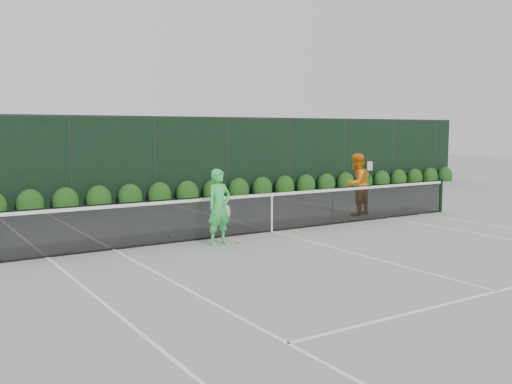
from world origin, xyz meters
TOP-DOWN VIEW (x-y plane):
  - ground at (0.00, 0.00)m, footprint 80.00×80.00m
  - tennis_net at (-0.02, 0.00)m, footprint 12.90×0.10m
  - player_woman at (-1.90, -0.71)m, footprint 0.70×0.53m
  - player_man at (3.75, 0.97)m, footprint 1.05×0.90m
  - court_lines at (0.00, 0.00)m, footprint 11.03×23.83m
  - windscreen_fence at (0.00, -2.71)m, footprint 32.00×21.07m
  - hedge_row at (-0.00, 7.15)m, footprint 31.66×0.65m
  - tennis_balls at (0.26, -0.27)m, footprint 5.32×1.76m

SIDE VIEW (x-z plane):
  - ground at x=0.00m, z-range 0.00..0.00m
  - court_lines at x=0.00m, z-range 0.00..0.01m
  - tennis_balls at x=0.26m, z-range 0.00..0.07m
  - hedge_row at x=0.00m, z-range -0.23..0.70m
  - tennis_net at x=-0.02m, z-range 0.00..1.07m
  - player_woman at x=-1.90m, z-range 0.00..1.70m
  - player_man at x=3.75m, z-range 0.00..1.87m
  - windscreen_fence at x=0.00m, z-range -0.02..3.04m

